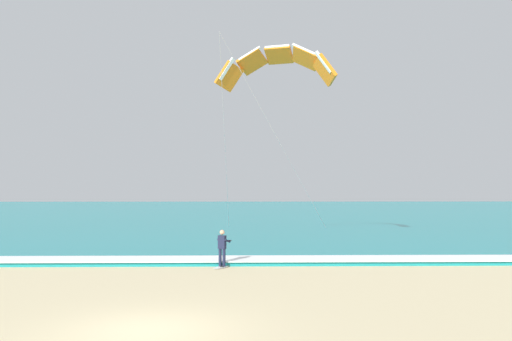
# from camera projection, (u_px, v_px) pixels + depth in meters

# --- Properties ---
(ground_plane) EXTENTS (200.00, 200.00, 0.00)m
(ground_plane) POSITION_uv_depth(u_px,v_px,m) (146.00, 331.00, 13.15)
(ground_plane) COLOR beige
(sea) EXTENTS (200.00, 120.00, 0.20)m
(sea) POSITION_uv_depth(u_px,v_px,m) (229.00, 211.00, 83.98)
(sea) COLOR teal
(sea) RESTS_ON ground
(surf_foam) EXTENTS (200.00, 2.27, 0.04)m
(surf_foam) POSITION_uv_depth(u_px,v_px,m) (193.00, 259.00, 25.04)
(surf_foam) COLOR white
(surf_foam) RESTS_ON sea
(surfboard) EXTENTS (1.01, 1.45, 0.09)m
(surfboard) POSITION_uv_depth(u_px,v_px,m) (222.00, 267.00, 23.82)
(surfboard) COLOR white
(surfboard) RESTS_ON ground
(kitesurfer) EXTENTS (0.67, 0.66, 1.69)m
(kitesurfer) POSITION_uv_depth(u_px,v_px,m) (222.00, 246.00, 23.87)
(kitesurfer) COLOR #191E38
(kitesurfer) RESTS_ON ground
(kite_primary) EXTENTS (7.61, 10.76, 11.58)m
(kite_primary) POSITION_uv_depth(u_px,v_px,m) (277.00, 64.00, 33.76)
(kite_primary) COLOR orange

